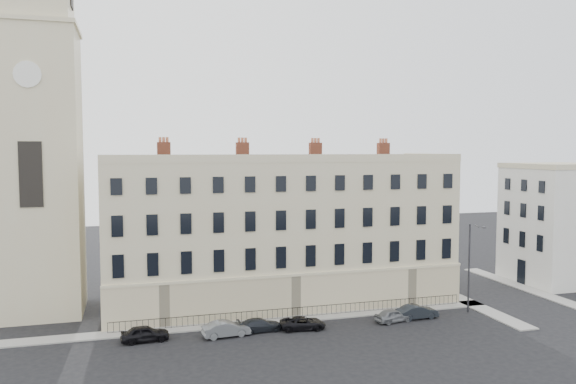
% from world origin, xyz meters
% --- Properties ---
extents(ground, '(160.00, 160.00, 0.00)m').
position_xyz_m(ground, '(0.00, 0.00, 0.00)').
color(ground, black).
rests_on(ground, ground).
extents(terrace, '(36.22, 12.22, 17.00)m').
position_xyz_m(terrace, '(-5.97, 11.97, 7.50)').
color(terrace, beige).
rests_on(terrace, ground).
extents(church_tower, '(8.00, 8.13, 44.00)m').
position_xyz_m(church_tower, '(-30.00, 14.00, 18.66)').
color(church_tower, beige).
rests_on(church_tower, ground).
extents(adjacent_building, '(10.00, 10.00, 14.00)m').
position_xyz_m(adjacent_building, '(29.00, 11.00, 7.00)').
color(adjacent_building, silver).
rests_on(adjacent_building, ground).
extents(pavement_terrace, '(48.00, 2.00, 0.12)m').
position_xyz_m(pavement_terrace, '(-10.00, 5.00, 0.06)').
color(pavement_terrace, gray).
rests_on(pavement_terrace, ground).
extents(pavement_east_return, '(2.00, 24.00, 0.12)m').
position_xyz_m(pavement_east_return, '(13.00, 8.00, 0.06)').
color(pavement_east_return, gray).
rests_on(pavement_east_return, ground).
extents(pavement_adjacent, '(2.00, 20.00, 0.12)m').
position_xyz_m(pavement_adjacent, '(23.00, 10.00, 0.06)').
color(pavement_adjacent, gray).
rests_on(pavement_adjacent, ground).
extents(railings, '(35.00, 0.04, 0.96)m').
position_xyz_m(railings, '(-6.00, 5.40, 0.55)').
color(railings, black).
rests_on(railings, ground).
extents(car_a, '(4.12, 1.86, 1.37)m').
position_xyz_m(car_a, '(-20.37, 2.58, 0.69)').
color(car_a, black).
rests_on(car_a, ground).
extents(car_b, '(4.30, 1.87, 1.38)m').
position_xyz_m(car_b, '(-13.56, 1.93, 0.69)').
color(car_b, slate).
rests_on(car_b, ground).
extents(car_c, '(4.18, 1.97, 1.18)m').
position_xyz_m(car_c, '(-10.41, 2.47, 0.59)').
color(car_c, black).
rests_on(car_c, ground).
extents(car_d, '(4.37, 2.41, 1.16)m').
position_xyz_m(car_d, '(-6.54, 1.98, 0.58)').
color(car_d, black).
rests_on(car_d, ground).
extents(car_e, '(3.87, 2.08, 1.25)m').
position_xyz_m(car_e, '(2.35, 1.73, 0.63)').
color(car_e, slate).
rests_on(car_e, ground).
extents(car_f, '(4.16, 1.66, 1.34)m').
position_xyz_m(car_f, '(5.01, 2.03, 0.67)').
color(car_f, black).
rests_on(car_f, ground).
extents(streetlamp, '(0.84, 1.84, 8.89)m').
position_xyz_m(streetlamp, '(11.04, 2.47, 4.93)').
color(streetlamp, '#2E2D32').
rests_on(streetlamp, ground).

